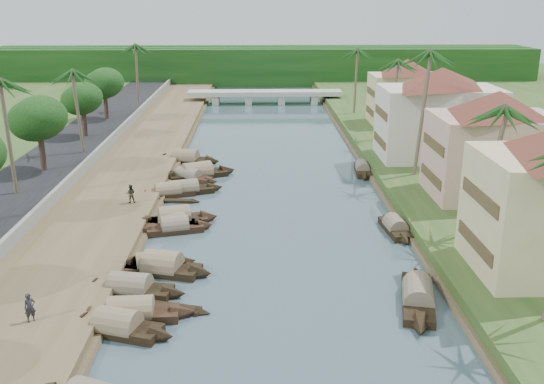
{
  "coord_description": "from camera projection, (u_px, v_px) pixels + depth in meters",
  "views": [
    {
      "loc": [
        -1.55,
        -39.01,
        18.83
      ],
      "look_at": [
        -0.21,
        13.0,
        2.0
      ],
      "focal_mm": 40.0,
      "sensor_mm": 36.0,
      "label": 1
    }
  ],
  "objects": [
    {
      "name": "ground",
      "position": [
        280.0,
        275.0,
        42.94
      ],
      "size": [
        220.0,
        220.0,
        0.0
      ],
      "primitive_type": "plane",
      "color": "#3E535D",
      "rests_on": "ground"
    },
    {
      "name": "sampan_15",
      "position": [
        395.0,
        227.0,
        50.68
      ],
      "size": [
        2.03,
        6.91,
        1.88
      ],
      "rotation": [
        0.0,
        0.0,
        1.67
      ],
      "color": "black",
      "rests_on": "ground"
    },
    {
      "name": "road",
      "position": [
        30.0,
        185.0,
        61.14
      ],
      "size": [
        8.0,
        180.0,
        1.4
      ],
      "primitive_type": "cube",
      "color": "black",
      "rests_on": "ground"
    },
    {
      "name": "sampan_16",
      "position": [
        362.0,
        169.0,
        67.71
      ],
      "size": [
        1.86,
        7.25,
        1.81
      ],
      "rotation": [
        0.0,
        0.0,
        1.5
      ],
      "color": "black",
      "rests_on": "ground"
    },
    {
      "name": "canoe_1",
      "position": [
        170.0,
        308.0,
        38.18
      ],
      "size": [
        5.52,
        2.41,
        0.89
      ],
      "rotation": [
        0.0,
        0.0,
        -0.29
      ],
      "color": "black",
      "rests_on": "ground"
    },
    {
      "name": "sampan_2",
      "position": [
        131.0,
        313.0,
        36.95
      ],
      "size": [
        8.15,
        2.13,
        2.14
      ],
      "rotation": [
        0.0,
        0.0,
        0.06
      ],
      "color": "black",
      "rests_on": "ground"
    },
    {
      "name": "building_distant",
      "position": [
        406.0,
        91.0,
        87.28
      ],
      "size": [
        12.62,
        12.62,
        9.2
      ],
      "color": "beige",
      "rests_on": "right_bank"
    },
    {
      "name": "tree_6",
      "position": [
        483.0,
        115.0,
        68.31
      ],
      "size": [
        4.55,
        4.55,
        6.8
      ],
      "color": "#4A362A",
      "rests_on": "ground"
    },
    {
      "name": "retaining_wall",
      "position": [
        72.0,
        178.0,
        61.05
      ],
      "size": [
        0.4,
        180.0,
        1.1
      ],
      "primitive_type": "cube",
      "color": "slate",
      "rests_on": "left_bank"
    },
    {
      "name": "sampan_10",
      "position": [
        168.0,
        192.0,
        59.71
      ],
      "size": [
        7.42,
        3.63,
        2.04
      ],
      "rotation": [
        0.0,
        0.0,
        0.3
      ],
      "color": "black",
      "rests_on": "ground"
    },
    {
      "name": "left_bank",
      "position": [
        115.0,
        187.0,
        61.45
      ],
      "size": [
        10.0,
        180.0,
        0.8
      ],
      "primitive_type": "cube",
      "color": "brown",
      "rests_on": "ground"
    },
    {
      "name": "palm_1",
      "position": [
        493.0,
        112.0,
        44.83
      ],
      "size": [
        3.2,
        3.2,
        11.26
      ],
      "color": "brown",
      "rests_on": "ground"
    },
    {
      "name": "sampan_1",
      "position": [
        118.0,
        327.0,
        35.44
      ],
      "size": [
        7.48,
        3.87,
        2.19
      ],
      "rotation": [
        0.0,
        0.0,
        -0.32
      ],
      "color": "black",
      "rests_on": "ground"
    },
    {
      "name": "sampan_12",
      "position": [
        189.0,
        177.0,
        64.97
      ],
      "size": [
        7.22,
        4.95,
        1.85
      ],
      "rotation": [
        0.0,
        0.0,
        -0.52
      ],
      "color": "black",
      "rests_on": "ground"
    },
    {
      "name": "tree_3",
      "position": [
        38.0,
        119.0,
        62.2
      ],
      "size": [
        5.35,
        5.35,
        7.69
      ],
      "color": "#4A362A",
      "rests_on": "ground"
    },
    {
      "name": "bridge",
      "position": [
        265.0,
        94.0,
        110.89
      ],
      "size": [
        28.0,
        4.0,
        2.4
      ],
      "color": "#A8AA9F",
      "rests_on": "ground"
    },
    {
      "name": "building_mid",
      "position": [
        494.0,
        144.0,
        54.86
      ],
      "size": [
        14.11,
        14.11,
        9.7
      ],
      "color": "tan",
      "rests_on": "right_bank"
    },
    {
      "name": "palm_7",
      "position": [
        357.0,
        52.0,
        93.43
      ],
      "size": [
        3.2,
        3.2,
        11.25
      ],
      "color": "brown",
      "rests_on": "ground"
    },
    {
      "name": "sampan_4",
      "position": [
        152.0,
        265.0,
        43.64
      ],
      "size": [
        6.69,
        3.13,
        1.91
      ],
      "rotation": [
        0.0,
        0.0,
        0.27
      ],
      "color": "black",
      "rests_on": "ground"
    },
    {
      "name": "palm_8",
      "position": [
        135.0,
        47.0,
        94.55
      ],
      "size": [
        3.2,
        3.2,
        11.68
      ],
      "color": "brown",
      "rests_on": "ground"
    },
    {
      "name": "building_far",
      "position": [
        439.0,
        113.0,
        68.07
      ],
      "size": [
        15.59,
        15.59,
        10.2
      ],
      "color": "beige",
      "rests_on": "right_bank"
    },
    {
      "name": "sampan_9",
      "position": [
        184.0,
        190.0,
        60.44
      ],
      "size": [
        8.35,
        4.07,
        2.11
      ],
      "rotation": [
        0.0,
        0.0,
        0.31
      ],
      "color": "black",
      "rests_on": "ground"
    },
    {
      "name": "sampan_11",
      "position": [
        198.0,
        174.0,
        66.02
      ],
      "size": [
        9.05,
        5.41,
        2.54
      ],
      "rotation": [
        0.0,
        0.0,
        0.41
      ],
      "color": "black",
      "rests_on": "ground"
    },
    {
      "name": "palm_6",
      "position": [
        75.0,
        73.0,
        68.34
      ],
      "size": [
        3.2,
        3.2,
        10.92
      ],
      "color": "brown",
      "rests_on": "ground"
    },
    {
      "name": "sampan_13",
      "position": [
        186.0,
        159.0,
        72.02
      ],
      "size": [
        8.76,
        3.74,
        2.33
      ],
      "rotation": [
        0.0,
        0.0,
        -0.23
      ],
      "color": "black",
      "rests_on": "ground"
    },
    {
      "name": "palm_5",
      "position": [
        1.0,
        84.0,
        53.27
      ],
      "size": [
        3.2,
        3.2,
        11.92
      ],
      "color": "brown",
      "rests_on": "ground"
    },
    {
      "name": "sampan_5",
      "position": [
        163.0,
        267.0,
        43.18
      ],
      "size": [
        7.81,
        3.81,
        2.4
      ],
      "rotation": [
        0.0,
        0.0,
        -0.27
      ],
      "color": "black",
      "rests_on": "ground"
    },
    {
      "name": "tree_4",
      "position": [
        82.0,
        100.0,
        77.96
      ],
      "size": [
        4.71,
        4.71,
        6.8
      ],
      "color": "#4A362A",
      "rests_on": "ground"
    },
    {
      "name": "sampan_7",
      "position": [
        173.0,
        222.0,
        51.84
      ],
      "size": [
        6.68,
        2.2,
        1.81
      ],
      "rotation": [
        0.0,
        0.0,
        -0.14
      ],
      "color": "black",
      "rests_on": "ground"
    },
    {
      "name": "palm_3",
      "position": [
        395.0,
        63.0,
        76.46
      ],
      "size": [
        3.2,
        3.2,
        11.39
      ],
      "color": "brown",
      "rests_on": "ground"
    },
    {
      "name": "person_near",
      "position": [
        30.0,
        308.0,
        35.01
      ],
      "size": [
        0.77,
        0.71,
        1.77
      ],
      "primitive_type": "imported",
      "rotation": [
        0.0,
        0.0,
        0.59
      ],
      "color": "#24232A",
      "rests_on": "left_bank"
    },
    {
      "name": "sampan_14",
      "position": [
        418.0,
        297.0,
        38.96
      ],
      "size": [
        3.65,
        9.52,
        2.26
      ],
      "rotation": [
        0.0,
        0.0,
        1.36
      ],
      "color": "black",
      "rests_on": "ground"
    },
    {
      "name": "right_bank",
      "position": [
        457.0,
        183.0,
        62.25
      ],
      "size": [
        16.0,
        180.0,
        1.2
      ],
      "primitive_type": "cube",
      "color": "#28441B",
      "rests_on": "ground"
    },
    {
      "name": "person_far",
      "position": [
        131.0,
        194.0,
        55.33
      ],
      "size": [
        0.89,
        0.72,
        1.73
      ],
      "primitive_type": "imported",
      "rotation": [
        0.0,
        0.0,
        3.22
      ],
      "color": "#312F22",
      "rests_on": "left_bank"
    },
    {
      "name": "canoe_2",
      "position": [
        176.0,
        201.0,
        58.1
      ],
      "size": [
        4.81,
        1.09,
        0.69
      ],
      "rotation": [
        0.0,
        0.0,
        -0.08
      ],
      "color": "black",
      "rests_on": "ground"
    },
    {
      "name": "treeline",
      "position": [
        263.0,
        65.0,
        136.82
      ],
      "size": [
        120.0,
        14.0,
        8.0
      ],
      "color": "#0E330E",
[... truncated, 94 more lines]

